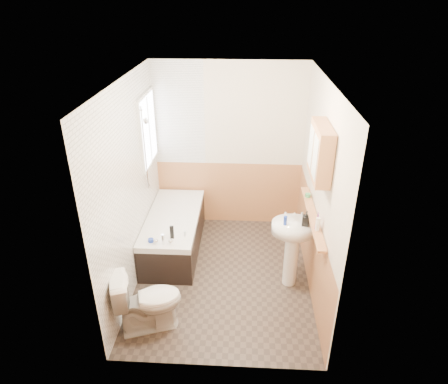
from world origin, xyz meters
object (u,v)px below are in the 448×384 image
at_px(toilet, 148,301).
at_px(pine_shelf, 313,216).
at_px(sink, 292,241).
at_px(bathtub, 174,232).
at_px(medicine_cabinet, 320,152).

relative_size(toilet, pine_shelf, 0.51).
xyz_separation_m(toilet, pine_shelf, (1.80, 0.80, 0.65)).
bearing_deg(pine_shelf, sink, 173.45).
distance_m(bathtub, medicine_cabinet, 2.49).
distance_m(toilet, sink, 1.82).
xyz_separation_m(pine_shelf, medicine_cabinet, (-0.03, -0.16, 0.85)).
distance_m(bathtub, pine_shelf, 2.02).
distance_m(bathtub, toilet, 1.48).
relative_size(toilet, sink, 0.73).
relative_size(bathtub, pine_shelf, 1.10).
xyz_separation_m(bathtub, medicine_cabinet, (1.74, -0.83, 1.57)).
distance_m(bathtub, sink, 1.73).
relative_size(sink, medicine_cabinet, 1.60).
height_order(toilet, medicine_cabinet, medicine_cabinet).
height_order(sink, medicine_cabinet, medicine_cabinet).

